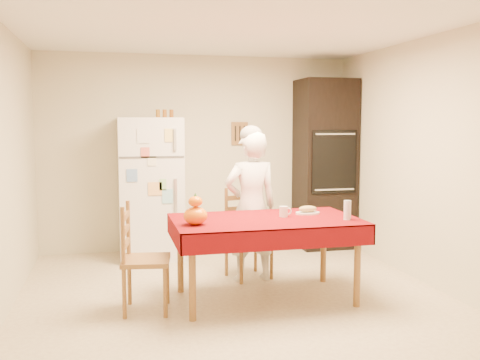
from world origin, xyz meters
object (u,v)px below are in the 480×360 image
object	(u,v)px
chair_left	(139,254)
pumpkin_lower	(196,216)
refrigerator	(150,188)
dining_table	(265,226)
coffee_mug	(284,212)
seated_woman	(251,207)
wine_glass	(347,210)
oven_cabinet	(325,164)
chair_far	(246,229)
bread_plate	(308,213)

from	to	relation	value
chair_left	pumpkin_lower	xyz separation A→B (m)	(0.49, -0.09, 0.33)
refrigerator	dining_table	size ratio (longest dim) A/B	1.00
refrigerator	coffee_mug	xyz separation A→B (m)	(1.10, -1.81, -0.04)
seated_woman	wine_glass	size ratio (longest dim) A/B	8.83
oven_cabinet	chair_far	distance (m)	1.86
seated_woman	coffee_mug	world-z (taller)	seated_woman
seated_woman	coffee_mug	distance (m)	0.60
oven_cabinet	pumpkin_lower	size ratio (longest dim) A/B	10.54
seated_woman	bread_plate	size ratio (longest dim) A/B	6.48
refrigerator	chair_left	world-z (taller)	refrigerator
oven_cabinet	chair_left	world-z (taller)	oven_cabinet
dining_table	coffee_mug	distance (m)	0.23
chair_far	bread_plate	xyz separation A→B (m)	(0.46, -0.63, 0.26)
dining_table	coffee_mug	world-z (taller)	coffee_mug
chair_left	coffee_mug	xyz separation A→B (m)	(1.35, 0.09, 0.30)
coffee_mug	wine_glass	bearing A→B (deg)	-27.64
coffee_mug	wine_glass	xyz separation A→B (m)	(0.52, -0.27, 0.04)
wine_glass	chair_left	bearing A→B (deg)	174.56
dining_table	seated_woman	distance (m)	0.63
dining_table	seated_woman	xyz separation A→B (m)	(0.03, 0.62, 0.08)
pumpkin_lower	chair_far	bearing A→B (deg)	53.46
bread_plate	chair_left	bearing A→B (deg)	-173.22
dining_table	chair_left	world-z (taller)	chair_left
wine_glass	chair_far	bearing A→B (deg)	124.77
chair_left	bread_plate	bearing A→B (deg)	-74.44
chair_left	pumpkin_lower	world-z (taller)	chair_left
wine_glass	bread_plate	bearing A→B (deg)	123.04
refrigerator	chair_far	size ratio (longest dim) A/B	1.79
chair_left	pumpkin_lower	bearing A→B (deg)	-92.28
oven_cabinet	bread_plate	xyz separation A→B (m)	(-0.90, -1.75, -0.33)
bread_plate	refrigerator	bearing A→B (deg)	128.94
oven_cabinet	seated_woman	distance (m)	1.88
pumpkin_lower	coffee_mug	bearing A→B (deg)	12.38
oven_cabinet	chair_far	world-z (taller)	oven_cabinet
oven_cabinet	wine_glass	distance (m)	2.24
pumpkin_lower	oven_cabinet	bearing A→B (deg)	45.03
refrigerator	dining_table	world-z (taller)	refrigerator
dining_table	chair_left	size ratio (longest dim) A/B	1.79
coffee_mug	pumpkin_lower	bearing A→B (deg)	-167.62
oven_cabinet	dining_table	distance (m)	2.37
oven_cabinet	chair_far	xyz separation A→B (m)	(-1.36, -1.12, -0.59)
coffee_mug	pumpkin_lower	size ratio (longest dim) A/B	0.48
coffee_mug	pumpkin_lower	distance (m)	0.88
refrigerator	chair_left	xyz separation A→B (m)	(-0.25, -1.90, -0.34)
chair_left	seated_woman	size ratio (longest dim) A/B	0.61
chair_far	chair_left	xyz separation A→B (m)	(-1.17, -0.83, 0.00)
chair_far	oven_cabinet	bearing A→B (deg)	25.20
dining_table	bread_plate	distance (m)	0.49
refrigerator	chair_left	bearing A→B (deg)	-97.35
chair_far	wine_glass	bearing A→B (deg)	-69.58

